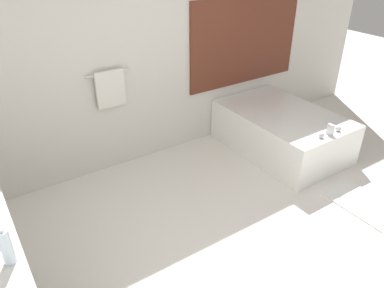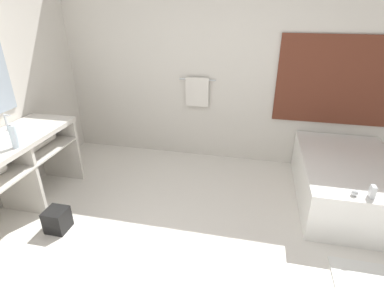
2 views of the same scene
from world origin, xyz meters
name	(u,v)px [view 2 (image 2 of 2)]	position (x,y,z in m)	size (l,w,h in m)	color
ground_plane	(181,272)	(0.00, 0.00, 0.00)	(16.00, 16.00, 0.00)	silver
wall_back_with_blinds	(225,65)	(0.06, 2.23, 1.34)	(7.40, 0.13, 2.70)	silver
vanity_counter	(14,160)	(-1.88, 0.47, 0.63)	(0.60, 1.52, 0.86)	silver
sink_faucet	(7,123)	(-2.05, 0.67, 0.95)	(0.09, 0.04, 0.18)	silver
bathtub	(347,180)	(1.58, 1.41, 0.28)	(1.02, 1.57, 0.63)	white
water_bottle_3	(14,136)	(-1.66, 0.33, 0.97)	(0.07, 0.07, 0.24)	silver
waste_bin	(57,220)	(-1.34, 0.26, 0.12)	(0.21, 0.21, 0.24)	black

